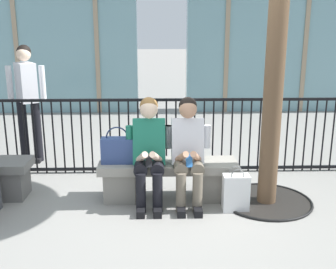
# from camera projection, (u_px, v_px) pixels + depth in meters

# --- Properties ---
(ground_plane) EXTENTS (60.00, 60.00, 0.00)m
(ground_plane) POSITION_uv_depth(u_px,v_px,m) (168.00, 198.00, 4.89)
(ground_plane) COLOR gray
(stone_bench) EXTENTS (1.60, 0.44, 0.45)m
(stone_bench) POSITION_uv_depth(u_px,v_px,m) (168.00, 176.00, 4.82)
(stone_bench) COLOR gray
(stone_bench) RESTS_ON ground
(seated_person_with_phone) EXTENTS (0.52, 0.66, 1.21)m
(seated_person_with_phone) POSITION_uv_depth(u_px,v_px,m) (149.00, 149.00, 4.59)
(seated_person_with_phone) COLOR black
(seated_person_with_phone) RESTS_ON ground
(seated_person_companion) EXTENTS (0.52, 0.66, 1.21)m
(seated_person_companion) POSITION_uv_depth(u_px,v_px,m) (188.00, 148.00, 4.61)
(seated_person_companion) COLOR #6B6051
(seated_person_companion) RESTS_ON ground
(handbag_on_bench) EXTENTS (0.37, 0.16, 0.42)m
(handbag_on_bench) POSITION_uv_depth(u_px,v_px,m) (117.00, 150.00, 4.71)
(handbag_on_bench) COLOR #33477F
(handbag_on_bench) RESTS_ON stone_bench
(shopping_bag) EXTENTS (0.29, 0.17, 0.50)m
(shopping_bag) POSITION_uv_depth(u_px,v_px,m) (236.00, 192.00, 4.52)
(shopping_bag) COLOR white
(shopping_bag) RESTS_ON ground
(bystander_at_railing) EXTENTS (0.55, 0.44, 1.71)m
(bystander_at_railing) POSITION_uv_depth(u_px,v_px,m) (27.00, 95.00, 5.97)
(bystander_at_railing) COLOR black
(bystander_at_railing) RESTS_ON ground
(plaza_railing) EXTENTS (9.70, 0.04, 1.04)m
(plaza_railing) POSITION_uv_depth(u_px,v_px,m) (166.00, 135.00, 5.62)
(plaza_railing) COLOR black
(plaza_railing) RESTS_ON ground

